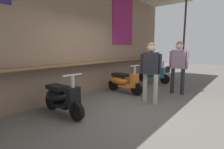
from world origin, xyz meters
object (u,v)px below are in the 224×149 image
(scooter_teal, at_px, (152,74))
(shopper_with_handbag, at_px, (178,62))
(scooter_orange, at_px, (123,81))
(shopper_browsing, at_px, (151,66))
(scooter_black, at_px, (61,97))

(scooter_teal, xyz_separation_m, shopper_with_handbag, (-1.30, -1.50, 0.67))
(scooter_orange, height_order, shopper_browsing, shopper_browsing)
(shopper_browsing, bearing_deg, scooter_orange, -128.56)
(scooter_orange, xyz_separation_m, shopper_with_handbag, (0.98, -1.50, 0.67))
(shopper_with_handbag, height_order, shopper_browsing, shopper_with_handbag)
(scooter_orange, bearing_deg, scooter_black, -86.70)
(scooter_orange, height_order, scooter_teal, same)
(scooter_orange, relative_size, scooter_teal, 1.00)
(scooter_teal, height_order, shopper_with_handbag, shopper_with_handbag)
(scooter_black, distance_m, shopper_browsing, 2.45)
(scooter_black, height_order, shopper_browsing, shopper_browsing)
(scooter_teal, height_order, shopper_browsing, shopper_browsing)
(shopper_with_handbag, relative_size, shopper_browsing, 1.04)
(scooter_black, distance_m, scooter_teal, 4.76)
(scooter_orange, distance_m, shopper_with_handbag, 1.92)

